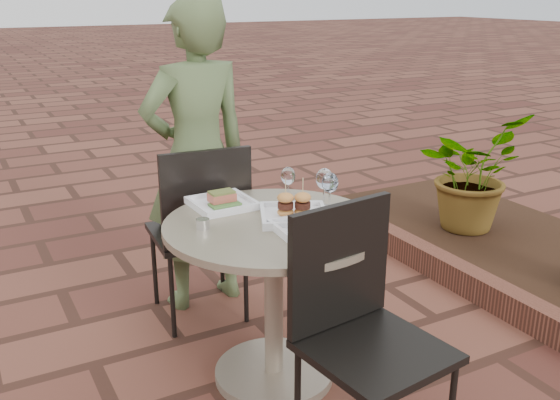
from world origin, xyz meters
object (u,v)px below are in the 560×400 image
plate_salmon (222,202)px  chair_near (358,315)px  plate_sliders (294,211)px  cafe_table (274,277)px  diner (197,157)px  plate_tuna (310,228)px  chair_far (202,221)px

plate_salmon → chair_near: bearing=-78.6°
plate_salmon → plate_sliders: 0.35m
plate_sliders → plate_salmon: bearing=125.1°
cafe_table → diner: (-0.01, 0.84, 0.33)m
cafe_table → plate_tuna: bearing=-66.1°
cafe_table → plate_sliders: 0.29m
diner → chair_near: bearing=88.0°
plate_tuna → chair_near: bearing=-92.5°
plate_salmon → plate_tuna: (0.18, -0.44, -0.00)m
chair_far → chair_near: size_ratio=1.00×
plate_salmon → diner: bearing=79.8°
cafe_table → chair_near: (0.06, -0.53, 0.07)m
chair_near → plate_sliders: chair_near is taller
chair_near → plate_salmon: bearing=94.1°
diner → plate_salmon: (-0.10, -0.56, -0.06)m
plate_salmon → plate_tuna: plate_salmon is taller
cafe_table → plate_salmon: size_ratio=3.43×
diner → plate_salmon: 0.57m
chair_near → diner: bearing=85.2°
plate_sliders → cafe_table: bearing=176.5°
chair_far → diner: 0.35m
diner → plate_sliders: bearing=92.0°
chair_far → plate_tuna: bearing=105.8°
cafe_table → diner: size_ratio=0.56×
cafe_table → plate_salmon: 0.40m
plate_tuna → plate_sliders: bearing=82.9°
diner → plate_sliders: (0.10, -0.84, -0.05)m
cafe_table → plate_tuna: size_ratio=3.30×
plate_sliders → plate_tuna: 0.16m
cafe_table → chair_near: bearing=-83.9°
cafe_table → chair_far: (-0.08, 0.61, 0.07)m
cafe_table → chair_far: bearing=97.5°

